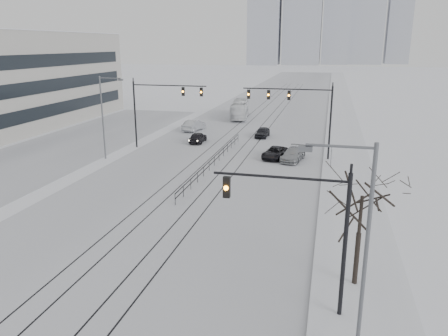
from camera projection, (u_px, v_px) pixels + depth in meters
road at (260, 119)px, 73.62m from camera, size 22.00×260.00×0.02m
sidewalk_east at (343, 122)px, 70.53m from camera, size 5.00×260.00×0.16m
curb at (327, 122)px, 71.09m from camera, size 0.10×260.00×0.12m
parking_strip at (71, 145)px, 54.80m from camera, size 14.00×60.00×0.03m
tram_rails at (235, 145)px, 54.93m from camera, size 5.30×180.00×0.01m
skyline at (326, 12)px, 263.71m from camera, size 96.00×48.00×72.00m
traffic_mast_near at (309, 223)px, 19.46m from camera, size 6.10×0.37×7.00m
traffic_mast_ne at (299, 107)px, 46.82m from camera, size 9.60×0.37×8.00m
traffic_mast_nw at (158, 103)px, 51.60m from camera, size 9.10×0.37×8.00m
street_light_east at (358, 243)px, 16.04m from camera, size 2.73×0.25×9.00m
street_light_west at (105, 112)px, 46.93m from camera, size 2.73×0.25×9.00m
bare_tree at (361, 206)px, 21.73m from camera, size 4.40×4.40×6.10m
median_fence at (214, 161)px, 45.44m from camera, size 0.06×24.00×1.00m
street_sign at (331, 153)px, 44.33m from camera, size 0.70×0.06×2.40m
sedan_sb_inner at (198, 137)px, 56.04m from camera, size 1.68×4.03×1.36m
sedan_sb_outer at (194, 125)px, 63.76m from camera, size 2.44×4.97×1.57m
sedan_nb_front at (275, 153)px, 48.36m from camera, size 2.83×4.80×1.25m
sedan_nb_right at (293, 154)px, 47.36m from camera, size 2.72×5.03×1.38m
sedan_nb_far at (262, 132)px, 59.36m from camera, size 1.78×3.97×1.32m
box_truck at (240, 109)px, 74.53m from camera, size 3.85×10.82×2.95m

